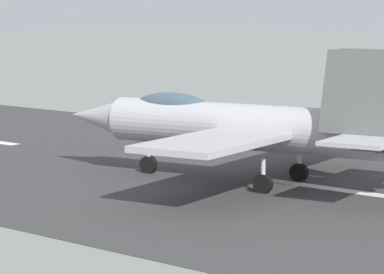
% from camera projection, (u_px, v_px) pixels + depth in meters
% --- Properties ---
extents(ground_plane, '(400.00, 400.00, 0.00)m').
position_uv_depth(ground_plane, '(359.00, 193.00, 39.60)').
color(ground_plane, gray).
extents(runway_strip, '(240.00, 26.00, 0.02)m').
position_uv_depth(runway_strip, '(359.00, 193.00, 39.59)').
color(runway_strip, '#373737').
rests_on(runway_strip, ground).
extents(fighter_jet, '(16.78, 15.00, 5.61)m').
position_uv_depth(fighter_jet, '(243.00, 125.00, 41.47)').
color(fighter_jet, '#ACABAF').
rests_on(fighter_jet, ground).
extents(marker_cone_mid, '(0.44, 0.44, 0.55)m').
position_uv_depth(marker_cone_mid, '(347.00, 136.00, 54.56)').
color(marker_cone_mid, orange).
rests_on(marker_cone_mid, ground).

